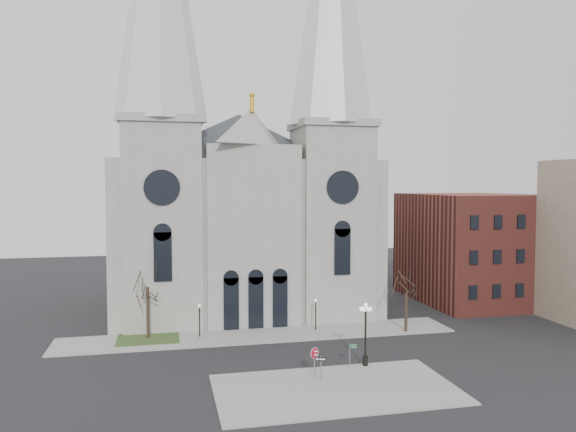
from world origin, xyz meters
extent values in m
plane|color=black|center=(0.00, 0.00, 0.00)|extent=(160.00, 160.00, 0.00)
cube|color=gray|center=(3.00, -5.00, 0.07)|extent=(18.00, 10.00, 0.14)
cube|color=gray|center=(0.00, 11.00, 0.07)|extent=(40.00, 6.00, 0.14)
cube|color=#2F461E|center=(-11.00, 12.00, 0.09)|extent=(6.00, 5.00, 0.18)
cube|color=gray|center=(0.00, 26.00, 9.00)|extent=(30.00, 24.00, 18.00)
pyramid|color=#2D3035|center=(0.00, 26.00, 24.00)|extent=(33.00, 26.40, 6.00)
cube|color=gray|center=(-9.50, 17.50, 11.00)|extent=(8.00, 8.00, 22.00)
cylinder|color=black|center=(-9.50, 13.45, 15.00)|extent=(3.60, 0.30, 3.60)
cube|color=gray|center=(9.50, 17.50, 11.00)|extent=(8.00, 8.00, 22.00)
cylinder|color=black|center=(9.50, 13.45, 15.00)|extent=(3.60, 0.30, 3.60)
cube|color=gray|center=(0.00, 16.00, 9.75)|extent=(10.00, 5.00, 19.50)
pyramid|color=gray|center=(0.00, 16.00, 21.50)|extent=(11.00, 5.00, 4.00)
cube|color=brown|center=(30.00, 22.00, 7.00)|extent=(14.00, 18.00, 14.00)
cylinder|color=black|center=(-11.00, 12.00, 2.62)|extent=(0.32, 0.32, 5.25)
cylinder|color=black|center=(15.00, 9.00, 2.10)|extent=(0.32, 0.32, 4.20)
cylinder|color=black|center=(-6.00, 11.50, 1.64)|extent=(0.12, 0.12, 3.00)
sphere|color=white|center=(-6.00, 11.50, 3.24)|extent=(0.32, 0.32, 0.32)
cylinder|color=black|center=(6.00, 11.50, 1.64)|extent=(0.12, 0.12, 3.00)
sphere|color=white|center=(6.00, 11.50, 3.24)|extent=(0.32, 0.32, 0.32)
cylinder|color=slate|center=(1.98, -2.67, 1.35)|extent=(0.09, 0.09, 2.41)
cylinder|color=#A80B22|center=(1.98, -2.67, 2.19)|extent=(0.84, 0.13, 0.84)
cylinder|color=white|center=(1.98, -2.67, 2.19)|extent=(0.90, 0.12, 0.90)
cube|color=white|center=(1.98, -2.67, 2.32)|extent=(0.46, 0.07, 0.10)
cube|color=white|center=(1.98, -2.67, 2.05)|extent=(0.52, 0.08, 0.10)
cylinder|color=black|center=(7.01, -0.50, 2.49)|extent=(0.16, 0.16, 4.69)
cylinder|color=black|center=(7.01, -0.50, 0.55)|extent=(0.45, 0.45, 0.82)
sphere|color=white|center=(7.01, -0.50, 5.29)|extent=(0.33, 0.33, 0.33)
cylinder|color=slate|center=(2.41, -3.07, 1.08)|extent=(0.08, 0.08, 1.88)
cube|color=black|center=(2.41, -3.07, 1.80)|extent=(0.81, 0.23, 0.27)
cylinder|color=slate|center=(5.57, -0.67, 1.16)|extent=(0.08, 0.08, 2.04)
cube|color=#0B5121|center=(5.87, -0.80, 2.04)|extent=(0.54, 0.26, 0.14)
cube|color=#0B5121|center=(5.87, -0.80, 1.86)|extent=(0.54, 0.26, 0.14)
camera|label=1|loc=(-9.43, -44.23, 15.43)|focal=35.00mm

